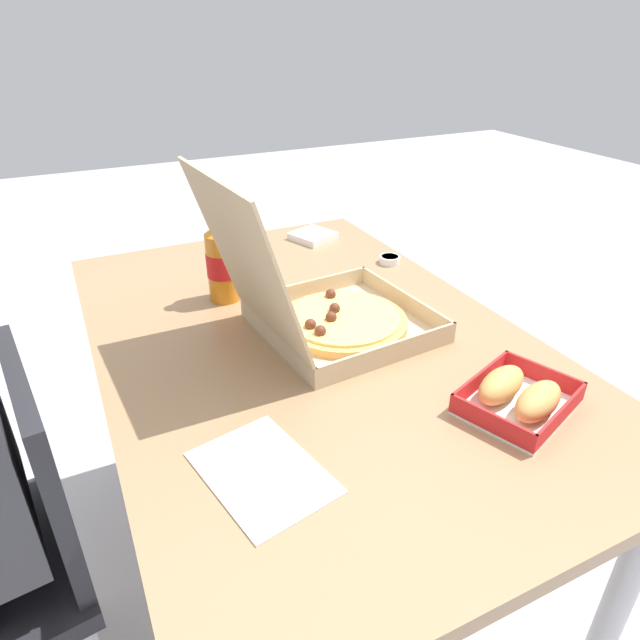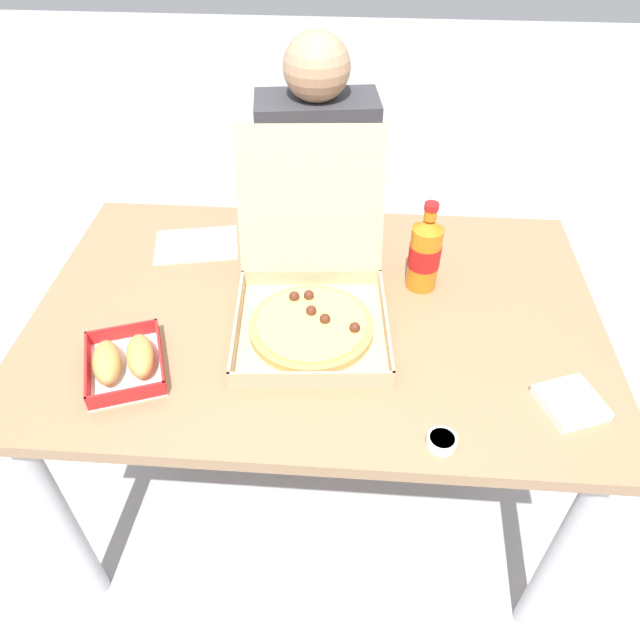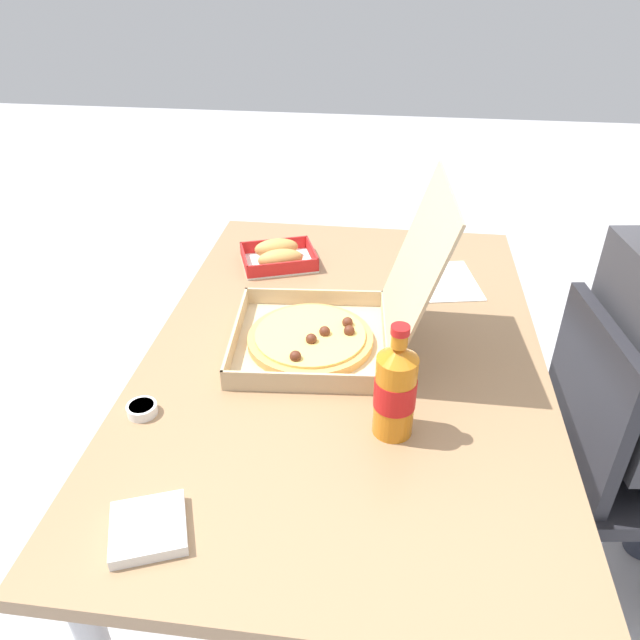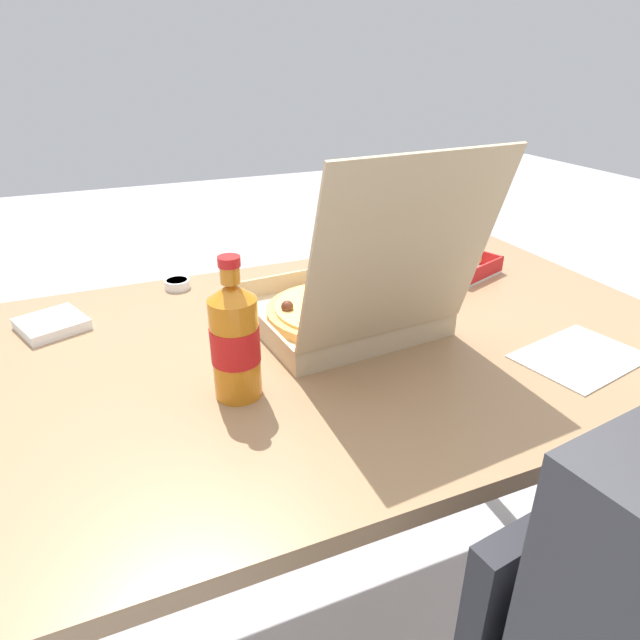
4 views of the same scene
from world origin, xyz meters
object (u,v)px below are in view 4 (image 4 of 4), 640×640
object	(u,v)px
bread_side_box	(451,260)
paper_menu	(580,357)
napkin_pile	(52,324)
cola_bottle	(235,340)
pizza_box_open	(346,303)
dipping_sauce_cup	(177,283)

from	to	relation	value
bread_side_box	paper_menu	size ratio (longest dim) A/B	1.10
bread_side_box	paper_menu	world-z (taller)	bread_side_box
paper_menu	napkin_pile	bearing A→B (deg)	-41.04
cola_bottle	paper_menu	bearing A→B (deg)	167.92
pizza_box_open	cola_bottle	distance (m)	0.29
pizza_box_open	cola_bottle	size ratio (longest dim) A/B	2.03
cola_bottle	paper_menu	distance (m)	0.59
pizza_box_open	dipping_sauce_cup	world-z (taller)	pizza_box_open
pizza_box_open	paper_menu	size ratio (longest dim) A/B	2.17
pizza_box_open	napkin_pile	distance (m)	0.56
pizza_box_open	dipping_sauce_cup	distance (m)	0.42
cola_bottle	pizza_box_open	bearing A→B (deg)	-150.47
cola_bottle	paper_menu	size ratio (longest dim) A/B	1.07
napkin_pile	pizza_box_open	bearing A→B (deg)	157.74
cola_bottle	dipping_sauce_cup	bearing A→B (deg)	-88.35
napkin_pile	dipping_sauce_cup	distance (m)	0.28
dipping_sauce_cup	bread_side_box	bearing A→B (deg)	167.39
pizza_box_open	napkin_pile	bearing A→B (deg)	-22.26
bread_side_box	pizza_box_open	bearing A→B (deg)	26.20
bread_side_box	cola_bottle	distance (m)	0.70
cola_bottle	napkin_pile	world-z (taller)	cola_bottle
pizza_box_open	napkin_pile	size ratio (longest dim) A/B	4.13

